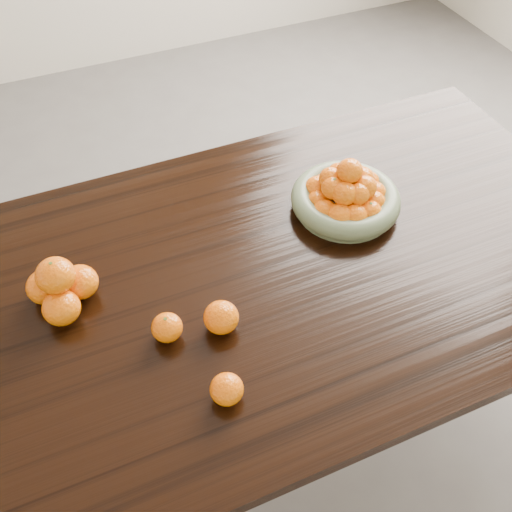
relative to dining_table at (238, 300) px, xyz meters
name	(u,v)px	position (x,y,z in m)	size (l,w,h in m)	color
ground	(243,418)	(0.00, 0.00, -0.66)	(5.00, 5.00, 0.00)	#5B5956
dining_table	(238,300)	(0.00, 0.00, 0.00)	(2.00, 1.00, 0.75)	black
fruit_bowl	(346,196)	(0.36, 0.11, 0.14)	(0.29, 0.29, 0.16)	#657354
orange_pyramid	(61,288)	(-0.40, 0.08, 0.14)	(0.16, 0.16, 0.14)	orange
loose_orange_0	(167,328)	(-0.20, -0.10, 0.12)	(0.07, 0.07, 0.06)	orange
loose_orange_1	(227,389)	(-0.14, -0.29, 0.12)	(0.07, 0.07, 0.06)	orange
loose_orange_2	(221,317)	(-0.09, -0.12, 0.13)	(0.08, 0.08, 0.07)	orange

